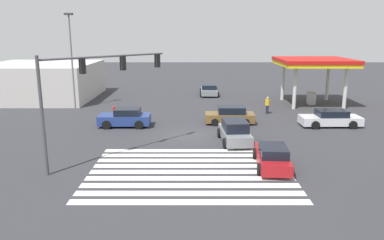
# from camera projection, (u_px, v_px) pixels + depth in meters

# --- Properties ---
(ground_plane) EXTENTS (135.11, 135.11, 0.00)m
(ground_plane) POSITION_uv_depth(u_px,v_px,m) (192.00, 136.00, 28.09)
(ground_plane) COLOR #333338
(crosswalk_markings) EXTENTS (11.24, 8.20, 0.01)m
(crosswalk_markings) POSITION_uv_depth(u_px,v_px,m) (192.00, 172.00, 20.92)
(crosswalk_markings) COLOR silver
(crosswalk_markings) RESTS_ON ground_plane
(traffic_signal_mast) EXTENTS (6.05, 6.05, 6.48)m
(traffic_signal_mast) POSITION_uv_depth(u_px,v_px,m) (92.00, 81.00, 21.42)
(traffic_signal_mast) COLOR #47474C
(traffic_signal_mast) RESTS_ON ground_plane
(car_0) EXTENTS (4.14, 2.08, 1.47)m
(car_0) POSITION_uv_depth(u_px,v_px,m) (231.00, 115.00, 31.72)
(car_0) COLOR brown
(car_0) RESTS_ON ground_plane
(car_1) EXTENTS (4.20, 2.17, 1.51)m
(car_1) POSITION_uv_depth(u_px,v_px,m) (127.00, 118.00, 30.81)
(car_1) COLOR navy
(car_1) RESTS_ON ground_plane
(car_2) EXTENTS (4.90, 2.17, 1.38)m
(car_2) POSITION_uv_depth(u_px,v_px,m) (332.00, 119.00, 30.76)
(car_2) COLOR silver
(car_2) RESTS_ON ground_plane
(car_3) EXTENTS (2.16, 4.42, 1.34)m
(car_3) POSITION_uv_depth(u_px,v_px,m) (274.00, 157.00, 21.49)
(car_3) COLOR maroon
(car_3) RESTS_ON ground_plane
(car_4) EXTENTS (2.26, 4.35, 1.59)m
(car_4) POSITION_uv_depth(u_px,v_px,m) (236.00, 132.00, 26.33)
(car_4) COLOR gray
(car_4) RESTS_ON ground_plane
(car_5) EXTENTS (2.25, 4.21, 1.33)m
(car_5) POSITION_uv_depth(u_px,v_px,m) (210.00, 90.00, 45.65)
(car_5) COLOR gray
(car_5) RESTS_ON ground_plane
(gas_station_canopy) EXTENTS (7.37, 7.37, 4.87)m
(gas_station_canopy) POSITION_uv_depth(u_px,v_px,m) (315.00, 64.00, 39.20)
(gas_station_canopy) COLOR yellow
(gas_station_canopy) RESTS_ON ground_plane
(corner_building) EXTENTS (11.91, 11.91, 4.03)m
(corner_building) POSITION_uv_depth(u_px,v_px,m) (44.00, 81.00, 43.51)
(corner_building) COLOR #BCB7B2
(corner_building) RESTS_ON ground_plane
(pedestrian) EXTENTS (0.41, 0.41, 1.64)m
(pedestrian) POSITION_uv_depth(u_px,v_px,m) (269.00, 104.00, 35.33)
(pedestrian) COLOR #232842
(pedestrian) RESTS_ON ground_plane
(street_light_pole_b) EXTENTS (0.80, 0.36, 9.36)m
(street_light_pole_b) POSITION_uv_depth(u_px,v_px,m) (73.00, 54.00, 36.90)
(street_light_pole_b) COLOR slate
(street_light_pole_b) RESTS_ON ground_plane
(fire_hydrant) EXTENTS (0.22, 0.22, 0.86)m
(fire_hydrant) POSITION_uv_depth(u_px,v_px,m) (115.00, 111.00, 34.88)
(fire_hydrant) COLOR red
(fire_hydrant) RESTS_ON ground_plane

